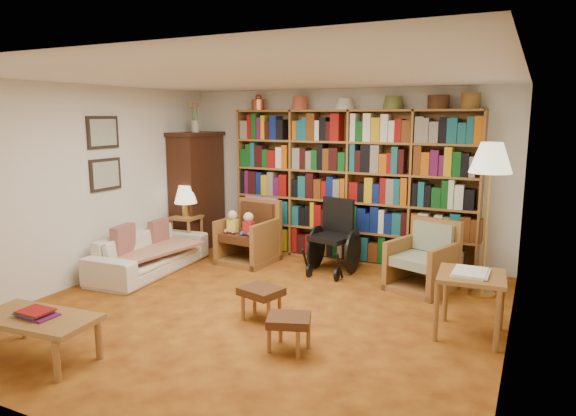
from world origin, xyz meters
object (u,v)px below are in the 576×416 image
Objects in this scene: footstool_b at (289,322)px; sofa at (150,252)px; armchair_sage at (423,262)px; side_table_papers at (471,283)px; armchair_leather at (251,236)px; side_table_lamp at (187,226)px; footstool_a at (261,293)px; floor_lamp at (491,164)px; coffee_table at (37,321)px; wheelchair at (334,239)px.

sofa is at bearing 154.29° from footstool_b.
side_table_papers is (0.70, -1.24, 0.21)m from armchair_sage.
armchair_leather is (0.98, 1.08, 0.10)m from sofa.
footstool_a is at bearing -37.62° from side_table_lamp.
armchair_sage is 1.93× the size of footstool_b.
floor_lamp is at bearing 0.50° from side_table_lamp.
side_table_lamp is 3.53m from coffee_table.
coffee_table is at bearing -91.95° from armchair_leather.
side_table_papers is 1.38× the size of footstool_a.
sofa is 2.84× the size of side_table_papers.
sofa is 0.98m from side_table_lamp.
floor_lamp reaches higher than armchair_sage.
footstool_a is 2.11m from coffee_table.
armchair_sage is at bearing -0.03° from side_table_lamp.
side_table_papers reaches higher than side_table_lamp.
armchair_leather reaches higher than armchair_sage.
side_table_lamp is 2.37m from wheelchair.
floor_lamp is at bearing 58.39° from footstool_b.
footstool_b is at bearing -107.80° from armchair_sage.
floor_lamp reaches higher than footstool_b.
sofa is at bearing -166.66° from floor_lamp.
side_table_lamp is at bearing -179.50° from floor_lamp.
side_table_lamp is 0.66× the size of armchair_leather.
armchair_leather reaches higher than side_table_lamp.
sofa is at bearing -164.72° from armchair_sage.
coffee_table is at bearing -134.18° from floor_lamp.
floor_lamp is at bearing 3.24° from armchair_sage.
side_table_papers is 1.40× the size of footstool_b.
wheelchair reaches higher than side_table_papers.
floor_lamp is (4.20, 1.00, 1.29)m from sofa.
footstool_a is at bearing -165.38° from side_table_papers.
wheelchair is 0.90× the size of coffee_table.
armchair_sage reaches higher than coffee_table.
armchair_sage is 1.43m from floor_lamp.
coffee_table is at bearing -147.09° from side_table_papers.
sofa reaches higher than footstool_a.
wheelchair is at bearing -67.76° from sofa.
side_table_lamp reaches higher than sofa.
side_table_lamp is 4.45m from floor_lamp.
side_table_lamp is at bearing 105.75° from coffee_table.
wheelchair is at bearing 172.08° from armchair_sage.
armchair_sage is at bearing 53.30° from footstool_a.
floor_lamp is at bearing -3.93° from wheelchair.
footstool_a is (-0.07, -1.93, -0.17)m from wheelchair.
wheelchair reaches higher than footstool_b.
armchair_leather is 0.83× the size of coffee_table.
side_table_lamp is at bearing -173.75° from armchair_leather.
floor_lamp reaches higher than coffee_table.
sofa is at bearing 159.80° from footstool_a.
footstool_b is at bearing -121.61° from floor_lamp.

